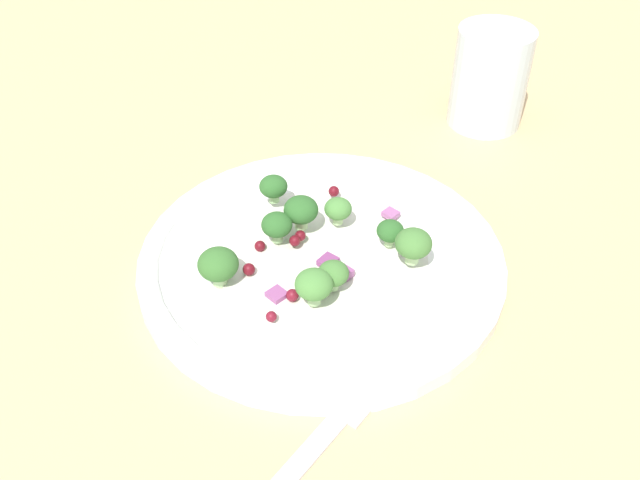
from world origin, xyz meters
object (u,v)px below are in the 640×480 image
Objects in this scene: broccoli_floret_2 at (413,244)px; water_glass at (490,78)px; broccoli_floret_1 at (297,209)px; fork at (292,471)px; broccoli_floret_0 at (333,274)px; plate at (320,259)px.

water_glass reaches higher than broccoli_floret_2.
broccoli_floret_1 is at bearing 167.18° from water_glass.
broccoli_floret_2 reaches higher than fork.
fork is at bearing -149.00° from broccoli_floret_1.
broccoli_floret_1 reaches higher than broccoli_floret_0.
plate is 10.26× the size of broccoli_floret_1.
broccoli_floret_1 is at bearing 63.42° from plate.
water_glass is (24.66, -5.61, 1.15)cm from broccoli_floret_1.
broccoli_floret_2 is at bearing -85.75° from broccoli_floret_1.
plate is 10.13× the size of broccoli_floret_2.
broccoli_floret_0 is 0.83× the size of broccoli_floret_1.
water_glass is at bearing -6.27° from plate.
broccoli_floret_2 is (2.05, -6.28, 2.69)cm from plate.
broccoli_floret_1 is at bearing 52.76° from broccoli_floret_0.
water_glass reaches higher than broccoli_floret_1.
broccoli_floret_2 is 0.28× the size of water_glass.
water_glass is at bearing 8.12° from broccoli_floret_2.
broccoli_floret_0 is 28.83cm from water_glass.
plate is at bearing -116.58° from broccoli_floret_1.
broccoli_floret_1 is 9.06cm from broccoli_floret_2.
fork is (-12.53, -4.58, -2.63)cm from broccoli_floret_0.
broccoli_floret_1 is at bearing 94.25° from broccoli_floret_2.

